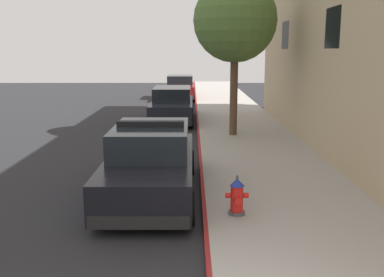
# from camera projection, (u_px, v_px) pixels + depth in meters

# --- Properties ---
(ground_plane) EXTENTS (33.57, 60.00, 0.20)m
(ground_plane) POSITION_uv_depth(u_px,v_px,m) (71.00, 155.00, 14.12)
(ground_plane) COLOR #232326
(sidewalk_pavement) EXTENTS (3.50, 60.00, 0.14)m
(sidewalk_pavement) POSITION_uv_depth(u_px,v_px,m) (256.00, 149.00, 14.07)
(sidewalk_pavement) COLOR #9E9991
(sidewalk_pavement) RESTS_ON ground
(curb_painted_edge) EXTENTS (0.08, 60.00, 0.14)m
(curb_painted_edge) POSITION_uv_depth(u_px,v_px,m) (201.00, 149.00, 14.08)
(curb_painted_edge) COLOR maroon
(curb_painted_edge) RESTS_ON ground
(police_cruiser) EXTENTS (1.94, 4.84, 1.68)m
(police_cruiser) POSITION_uv_depth(u_px,v_px,m) (152.00, 163.00, 9.77)
(police_cruiser) COLOR black
(police_cruiser) RESTS_ON ground
(parked_car_silver_ahead) EXTENTS (1.94, 4.84, 1.56)m
(parked_car_silver_ahead) POSITION_uv_depth(u_px,v_px,m) (174.00, 105.00, 19.91)
(parked_car_silver_ahead) COLOR black
(parked_car_silver_ahead) RESTS_ON ground
(parked_car_dark_far) EXTENTS (1.94, 4.84, 1.56)m
(parked_car_dark_far) POSITION_uv_depth(u_px,v_px,m) (182.00, 88.00, 29.21)
(parked_car_dark_far) COLOR maroon
(parked_car_dark_far) RESTS_ON ground
(fire_hydrant) EXTENTS (0.44, 0.40, 0.76)m
(fire_hydrant) POSITION_uv_depth(u_px,v_px,m) (238.00, 197.00, 8.27)
(fire_hydrant) COLOR #4C4C51
(fire_hydrant) RESTS_ON sidewalk_pavement
(street_tree) EXTENTS (2.96, 2.96, 5.58)m
(street_tree) POSITION_uv_depth(u_px,v_px,m) (236.00, 21.00, 15.38)
(street_tree) COLOR brown
(street_tree) RESTS_ON sidewalk_pavement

